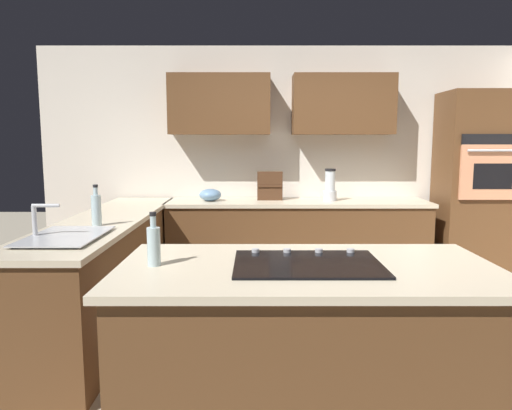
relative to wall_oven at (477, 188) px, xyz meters
name	(u,v)px	position (x,y,z in m)	size (l,w,h in m)	color
ground_plane	(329,347)	(1.85, 1.72, -1.04)	(14.00, 14.00, 0.00)	#9E937F
wall_back	(299,149)	(1.91, -0.33, 0.41)	(6.00, 0.44, 2.60)	silver
lower_cabinets_back	(297,243)	(1.95, 0.00, -0.61)	(2.80, 0.60, 0.86)	brown
countertop_back	(297,203)	(1.95, 0.00, -0.16)	(2.84, 0.64, 0.04)	beige
lower_cabinets_side	(109,272)	(3.67, 1.17, -0.61)	(0.60, 2.90, 0.86)	brown
countertop_side	(106,220)	(3.67, 1.17, -0.16)	(0.64, 2.94, 0.04)	beige
island_base	(306,351)	(2.14, 2.72, -0.61)	(1.89, 0.95, 0.86)	brown
island_top	(307,269)	(2.14, 2.72, -0.16)	(1.97, 1.03, 0.04)	beige
wall_oven	(477,188)	(0.00, 0.00, 0.00)	(0.80, 0.66, 2.07)	brown
sink_unit	(64,236)	(3.68, 2.03, -0.12)	(0.46, 0.70, 0.23)	#515456
cooktop	(307,263)	(2.14, 2.72, -0.13)	(0.76, 0.56, 0.03)	black
blender	(330,187)	(1.60, 0.00, 0.01)	(0.15, 0.15, 0.35)	silver
mixing_bowl	(210,195)	(2.90, 0.00, -0.07)	(0.24, 0.24, 0.13)	#668CB2
spice_rack	(270,186)	(2.25, -0.08, 0.02)	(0.28, 0.11, 0.31)	#472B19
dish_soap_bottle	(96,209)	(3.62, 1.55, -0.01)	(0.07, 0.07, 0.32)	silver
oil_bottle	(154,244)	(2.93, 2.73, -0.03)	(0.07, 0.07, 0.28)	silver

